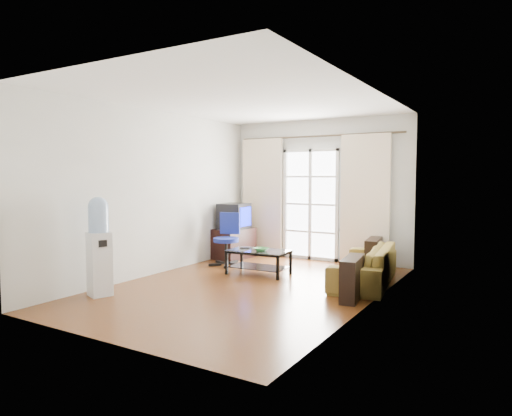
{
  "coord_description": "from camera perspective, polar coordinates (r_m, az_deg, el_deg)",
  "views": [
    {
      "loc": [
        3.49,
        -5.58,
        1.62
      ],
      "look_at": [
        -0.07,
        0.35,
        1.14
      ],
      "focal_mm": 32.0,
      "sensor_mm": 36.0,
      "label": 1
    }
  ],
  "objects": [
    {
      "name": "floor",
      "position": [
        6.78,
        -1.05,
        -9.85
      ],
      "size": [
        5.2,
        5.2,
        0.0
      ],
      "primitive_type": "plane",
      "color": "brown",
      "rests_on": "ground"
    },
    {
      "name": "ceiling",
      "position": [
        6.67,
        -1.08,
        13.31
      ],
      "size": [
        5.2,
        5.2,
        0.0
      ],
      "primitive_type": "plane",
      "rotation": [
        3.14,
        0.0,
        0.0
      ],
      "color": "white",
      "rests_on": "wall_back"
    },
    {
      "name": "wall_back",
      "position": [
        8.89,
        7.87,
        2.21
      ],
      "size": [
        3.6,
        0.02,
        2.7
      ],
      "primitive_type": "cube",
      "color": "silver",
      "rests_on": "floor"
    },
    {
      "name": "wall_front",
      "position": [
        4.59,
        -18.53,
        0.41
      ],
      "size": [
        3.6,
        0.02,
        2.7
      ],
      "primitive_type": "cube",
      "color": "silver",
      "rests_on": "floor"
    },
    {
      "name": "wall_left",
      "position": [
        7.69,
        -12.51,
        1.88
      ],
      "size": [
        0.02,
        5.2,
        2.7
      ],
      "primitive_type": "cube",
      "color": "silver",
      "rests_on": "floor"
    },
    {
      "name": "wall_right",
      "position": [
        5.83,
        14.11,
        1.21
      ],
      "size": [
        0.02,
        5.2,
        2.7
      ],
      "primitive_type": "cube",
      "color": "silver",
      "rests_on": "floor"
    },
    {
      "name": "french_door",
      "position": [
        8.92,
        6.82,
        0.46
      ],
      "size": [
        1.16,
        0.06,
        2.15
      ],
      "color": "white",
      "rests_on": "wall_back"
    },
    {
      "name": "curtain_rod",
      "position": [
        8.83,
        7.67,
        8.89
      ],
      "size": [
        3.3,
        0.04,
        0.04
      ],
      "primitive_type": "cylinder",
      "rotation": [
        0.0,
        1.57,
        0.0
      ],
      "color": "#4C3F2D",
      "rests_on": "wall_back"
    },
    {
      "name": "curtain_left",
      "position": [
        9.33,
        0.77,
        1.41
      ],
      "size": [
        0.9,
        0.07,
        2.35
      ],
      "primitive_type": "cube",
      "color": "beige",
      "rests_on": "curtain_rod"
    },
    {
      "name": "curtain_right",
      "position": [
        8.46,
        13.46,
        1.03
      ],
      "size": [
        0.9,
        0.07,
        2.35
      ],
      "primitive_type": "cube",
      "color": "beige",
      "rests_on": "curtain_rod"
    },
    {
      "name": "radiator",
      "position": [
        8.61,
        12.46,
        -4.72
      ],
      "size": [
        0.64,
        0.12,
        0.64
      ],
      "primitive_type": "cube",
      "color": "gray",
      "rests_on": "floor"
    },
    {
      "name": "sofa",
      "position": [
        7.15,
        13.39,
        -6.9
      ],
      "size": [
        2.15,
        1.32,
        0.56
      ],
      "primitive_type": "imported",
      "rotation": [
        0.0,
        0.0,
        -1.42
      ],
      "color": "olive",
      "rests_on": "floor"
    },
    {
      "name": "coffee_table",
      "position": [
        7.58,
        0.34,
        -6.36
      ],
      "size": [
        1.02,
        0.62,
        0.4
      ],
      "rotation": [
        0.0,
        0.0,
        0.06
      ],
      "color": "silver",
      "rests_on": "floor"
    },
    {
      "name": "bowl",
      "position": [
        7.44,
        0.69,
        -5.21
      ],
      "size": [
        0.31,
        0.31,
        0.06
      ],
      "primitive_type": "imported",
      "rotation": [
        0.0,
        0.0,
        -0.2
      ],
      "color": "#2D7E3D",
      "rests_on": "coffee_table"
    },
    {
      "name": "book",
      "position": [
        7.56,
        0.01,
        -5.2
      ],
      "size": [
        0.4,
        0.41,
        0.02
      ],
      "primitive_type": "imported",
      "rotation": [
        0.0,
        0.0,
        0.53
      ],
      "color": "#992912",
      "rests_on": "coffee_table"
    },
    {
      "name": "remote",
      "position": [
        7.73,
        -1.43,
        -5.01
      ],
      "size": [
        0.16,
        0.13,
        0.02
      ],
      "primitive_type": "cube",
      "rotation": [
        0.0,
        0.0,
        0.6
      ],
      "color": "black",
      "rests_on": "coffee_table"
    },
    {
      "name": "tv_stand",
      "position": [
        9.07,
        -2.81,
        -4.43
      ],
      "size": [
        0.62,
        0.86,
        0.59
      ],
      "primitive_type": "cube",
      "rotation": [
        0.0,
        0.0,
        -0.12
      ],
      "color": "black",
      "rests_on": "floor"
    },
    {
      "name": "crt_tv",
      "position": [
        8.99,
        -2.88,
        -1.02
      ],
      "size": [
        0.59,
        0.58,
        0.5
      ],
      "rotation": [
        0.0,
        0.0,
        0.08
      ],
      "color": "black",
      "rests_on": "tv_stand"
    },
    {
      "name": "task_chair",
      "position": [
        8.33,
        -3.69,
        -5.26
      ],
      "size": [
        0.79,
        0.79,
        0.95
      ],
      "rotation": [
        0.0,
        0.0,
        0.24
      ],
      "color": "black",
      "rests_on": "floor"
    },
    {
      "name": "water_cooler",
      "position": [
        6.53,
        -19.03,
        -4.3
      ],
      "size": [
        0.35,
        0.35,
        1.35
      ],
      "rotation": [
        0.0,
        0.0,
        -0.36
      ],
      "color": "silver",
      "rests_on": "floor"
    }
  ]
}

